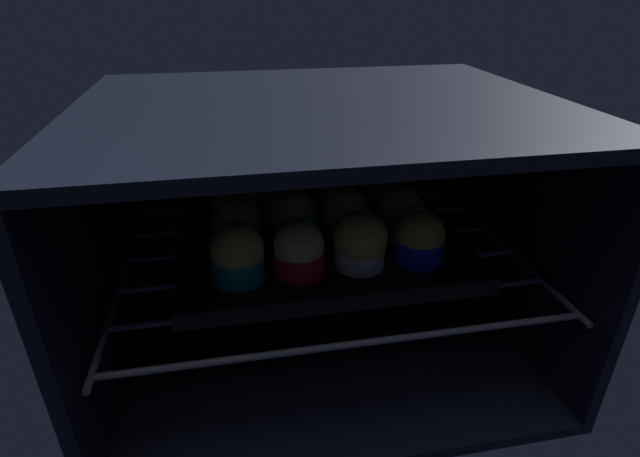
% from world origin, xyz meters
% --- Properties ---
extents(oven_cavity, '(0.59, 0.47, 0.37)m').
position_xyz_m(oven_cavity, '(0.00, 0.26, 0.17)').
color(oven_cavity, black).
rests_on(oven_cavity, ground).
extents(oven_rack, '(0.55, 0.42, 0.01)m').
position_xyz_m(oven_rack, '(0.00, 0.22, 0.14)').
color(oven_rack, '#444756').
rests_on(oven_rack, oven_cavity).
extents(baking_tray, '(0.39, 0.31, 0.02)m').
position_xyz_m(baking_tray, '(0.00, 0.24, 0.15)').
color(baking_tray, black).
rests_on(baking_tray, oven_rack).
extents(muffin_row0_col0, '(0.07, 0.07, 0.08)m').
position_xyz_m(muffin_row0_col0, '(-0.12, 0.16, 0.19)').
color(muffin_row0_col0, '#0C8C84').
rests_on(muffin_row0_col0, baking_tray).
extents(muffin_row0_col1, '(0.06, 0.06, 0.08)m').
position_xyz_m(muffin_row0_col1, '(-0.04, 0.16, 0.18)').
color(muffin_row0_col1, red).
rests_on(muffin_row0_col1, baking_tray).
extents(muffin_row0_col2, '(0.07, 0.07, 0.07)m').
position_xyz_m(muffin_row0_col2, '(0.04, 0.16, 0.19)').
color(muffin_row0_col2, silver).
rests_on(muffin_row0_col2, baking_tray).
extents(muffin_row0_col3, '(0.07, 0.07, 0.07)m').
position_xyz_m(muffin_row0_col3, '(0.12, 0.16, 0.18)').
color(muffin_row0_col3, '#1928B7').
rests_on(muffin_row0_col3, baking_tray).
extents(muffin_row1_col0, '(0.06, 0.06, 0.07)m').
position_xyz_m(muffin_row1_col0, '(-0.11, 0.24, 0.18)').
color(muffin_row1_col0, silver).
rests_on(muffin_row1_col0, baking_tray).
extents(muffin_row1_col1, '(0.07, 0.07, 0.08)m').
position_xyz_m(muffin_row1_col1, '(-0.04, 0.24, 0.19)').
color(muffin_row1_col1, '#1928B7').
rests_on(muffin_row1_col1, baking_tray).
extents(muffin_row1_col2, '(0.07, 0.07, 0.08)m').
position_xyz_m(muffin_row1_col2, '(0.04, 0.24, 0.19)').
color(muffin_row1_col2, '#1928B7').
rests_on(muffin_row1_col2, baking_tray).
extents(muffin_row1_col3, '(0.07, 0.07, 0.07)m').
position_xyz_m(muffin_row1_col3, '(0.12, 0.23, 0.18)').
color(muffin_row1_col3, '#0C8C84').
rests_on(muffin_row1_col3, baking_tray).
extents(muffin_row2_col0, '(0.07, 0.07, 0.08)m').
position_xyz_m(muffin_row2_col0, '(-0.12, 0.31, 0.19)').
color(muffin_row2_col0, '#0C8C84').
rests_on(muffin_row2_col0, baking_tray).
extents(muffin_row2_col1, '(0.06, 0.06, 0.07)m').
position_xyz_m(muffin_row2_col1, '(-0.04, 0.32, 0.18)').
color(muffin_row2_col1, silver).
rests_on(muffin_row2_col1, baking_tray).
extents(muffin_row2_col2, '(0.07, 0.07, 0.07)m').
position_xyz_m(muffin_row2_col2, '(0.04, 0.31, 0.18)').
color(muffin_row2_col2, red).
rests_on(muffin_row2_col2, baking_tray).
extents(muffin_row2_col3, '(0.06, 0.06, 0.07)m').
position_xyz_m(muffin_row2_col3, '(0.11, 0.31, 0.19)').
color(muffin_row2_col3, '#1928B7').
rests_on(muffin_row2_col3, baking_tray).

